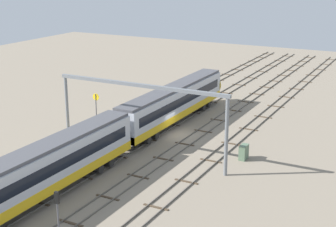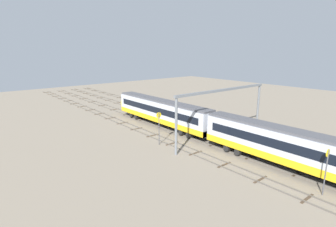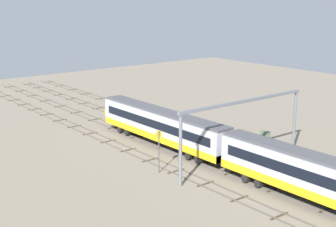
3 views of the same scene
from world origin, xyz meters
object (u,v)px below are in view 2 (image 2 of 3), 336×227
Objects in this scene: train at (289,148)px; relay_cabinet at (235,119)px; overhead_gantry at (224,101)px; speed_sign_mid_trackside at (326,166)px; speed_sign_near_foreground at (159,124)px.

train is 20.70m from relay_cabinet.
train is at bearing 168.20° from overhead_gantry.
train is at bearing -28.47° from speed_sign_mid_trackside.
overhead_gantry reaches higher than relay_cabinet.
speed_sign_mid_trackside is at bearing -170.17° from speed_sign_near_foreground.
relay_cabinet is (0.24, -18.65, -2.39)m from speed_sign_near_foreground.
speed_sign_near_foreground reaches higher than train.
overhead_gantry is 12.16m from relay_cabinet.
speed_sign_near_foreground reaches higher than speed_sign_mid_trackside.
speed_sign_near_foreground is at bearing 90.75° from relay_cabinet.
train is at bearing -158.48° from speed_sign_near_foreground.
relay_cabinet is at bearing -89.25° from speed_sign_near_foreground.
speed_sign_mid_trackside is 3.01× the size of relay_cabinet.
train is at bearing 143.75° from relay_cabinet.
relay_cabinet is (16.62, -12.19, -1.87)m from train.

